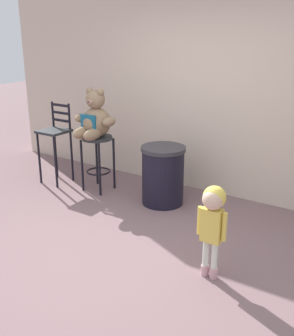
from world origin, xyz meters
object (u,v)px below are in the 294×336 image
object	(u,v)px
trash_bin	(163,175)
bar_chair_empty	(55,137)
teddy_bear	(95,119)
bar_stool_with_teddy	(98,152)
child_walking	(213,213)

from	to	relation	value
trash_bin	bar_chair_empty	xyz separation A→B (m)	(-1.70, -0.17, 0.30)
teddy_bear	trash_bin	world-z (taller)	teddy_bear
trash_bin	bar_chair_empty	world-z (taller)	bar_chair_empty
bar_stool_with_teddy	bar_chair_empty	distance (m)	0.73
bar_stool_with_teddy	teddy_bear	distance (m)	0.46
teddy_bear	child_walking	world-z (taller)	teddy_bear
trash_bin	teddy_bear	bearing A→B (deg)	-172.79
bar_stool_with_teddy	teddy_bear	bearing A→B (deg)	-90.00
teddy_bear	child_walking	xyz separation A→B (m)	(2.21, -1.06, -0.37)
bar_chair_empty	trash_bin	bearing A→B (deg)	5.74
bar_stool_with_teddy	trash_bin	bearing A→B (deg)	5.45
child_walking	bar_chair_empty	bearing A→B (deg)	-29.97
teddy_bear	trash_bin	size ratio (longest dim) A/B	0.86
bar_chair_empty	child_walking	bearing A→B (deg)	-19.17
child_walking	trash_bin	size ratio (longest dim) A/B	1.16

